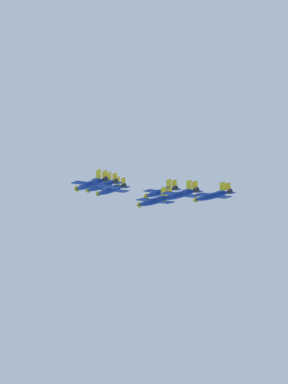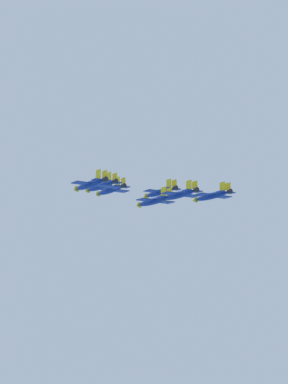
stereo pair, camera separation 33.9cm
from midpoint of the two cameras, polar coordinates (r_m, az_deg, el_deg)
jet_lead at (r=248.99m, az=-2.38°, el=0.16°), size 11.54×17.65×3.85m
jet_left_wingman at (r=233.08m, az=-3.05°, el=0.45°), size 11.42×17.38×3.82m
jet_right_wingman at (r=244.00m, az=1.19°, el=0.00°), size 11.48×17.50×3.83m
jet_left_outer at (r=217.04m, az=-3.82°, el=0.57°), size 11.37×17.31×3.80m
jet_right_outer at (r=239.92m, az=4.90°, el=-0.25°), size 11.86×18.06×3.96m
jet_slot_rear at (r=227.24m, az=0.76°, el=-0.63°), size 11.55×17.60×3.86m
jet_trailing at (r=217.30m, az=2.56°, el=-0.17°), size 11.27×17.24×3.76m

